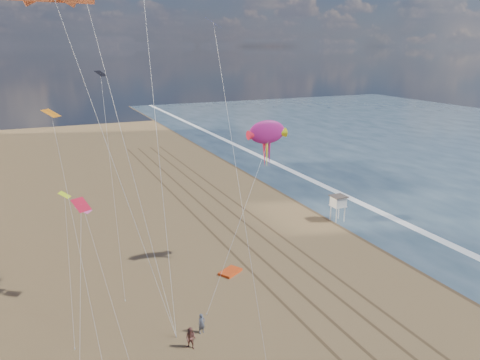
# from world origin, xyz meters

# --- Properties ---
(wet_sand) EXTENTS (260.00, 260.00, 0.00)m
(wet_sand) POSITION_xyz_m (19.00, 40.00, 0.00)
(wet_sand) COLOR #42301E
(wet_sand) RESTS_ON ground
(foam) EXTENTS (260.00, 260.00, 0.00)m
(foam) POSITION_xyz_m (23.20, 40.00, 0.00)
(foam) COLOR white
(foam) RESTS_ON ground
(tracks) EXTENTS (7.68, 120.00, 0.01)m
(tracks) POSITION_xyz_m (2.55, 30.00, 0.01)
(tracks) COLOR brown
(tracks) RESTS_ON ground
(lifeguard_stand) EXTENTS (1.94, 1.94, 3.51)m
(lifeguard_stand) POSITION_xyz_m (15.65, 32.90, 2.70)
(lifeguard_stand) COLOR silver
(lifeguard_stand) RESTS_ON ground
(grounded_kite) EXTENTS (2.74, 2.45, 0.26)m
(grounded_kite) POSITION_xyz_m (-3.29, 24.87, 0.13)
(grounded_kite) COLOR #F84A14
(grounded_kite) RESTS_ON ground
(show_kite) EXTENTS (6.63, 3.78, 17.65)m
(show_kite) POSITION_xyz_m (0.82, 25.07, 14.33)
(show_kite) COLOR #AC1A79
(show_kite) RESTS_ON ground
(kite_flyer_a) EXTENTS (0.70, 0.53, 1.72)m
(kite_flyer_a) POSITION_xyz_m (-9.46, 16.15, 0.86)
(kite_flyer_a) COLOR #515869
(kite_flyer_a) RESTS_ON ground
(kite_flyer_b) EXTENTS (1.10, 1.09, 1.79)m
(kite_flyer_b) POSITION_xyz_m (-10.92, 14.55, 0.90)
(kite_flyer_b) COLOR brown
(kite_flyer_b) RESTS_ON ground
(small_kites) EXTENTS (13.23, 17.57, 15.79)m
(small_kites) POSITION_xyz_m (-15.04, 23.42, 15.82)
(small_kites) COLOR red
(small_kites) RESTS_ON ground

